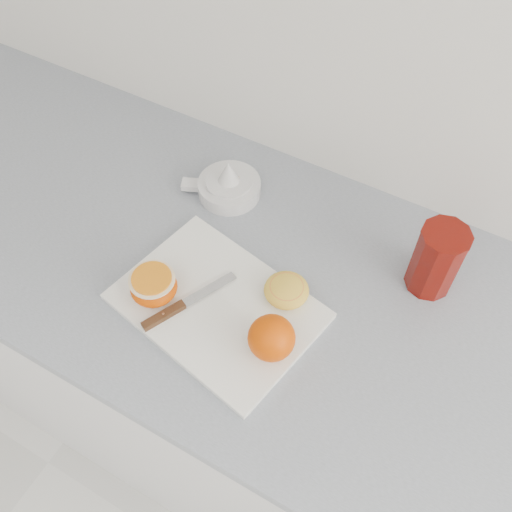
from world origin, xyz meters
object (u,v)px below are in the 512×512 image
(counter, at_px, (292,396))
(red_tumbler, at_px, (436,261))
(half_orange, at_px, (154,286))
(citrus_juicer, at_px, (229,185))
(cutting_board, at_px, (217,306))

(counter, xyz_separation_m, red_tumbler, (0.17, 0.13, 0.51))
(counter, distance_m, half_orange, 0.55)
(citrus_juicer, height_order, red_tumbler, red_tumbler)
(counter, relative_size, half_orange, 32.45)
(citrus_juicer, relative_size, red_tumbler, 1.13)
(cutting_board, relative_size, half_orange, 4.11)
(half_orange, bearing_deg, citrus_juicer, 93.41)
(cutting_board, xyz_separation_m, half_orange, (-0.10, -0.03, 0.03))
(counter, xyz_separation_m, half_orange, (-0.23, -0.13, 0.48))
(cutting_board, xyz_separation_m, red_tumbler, (0.30, 0.23, 0.06))
(citrus_juicer, distance_m, red_tumbler, 0.42)
(cutting_board, bearing_deg, red_tumbler, 37.48)
(counter, height_order, red_tumbler, red_tumbler)
(cutting_board, relative_size, citrus_juicer, 2.15)
(citrus_juicer, bearing_deg, half_orange, -86.59)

